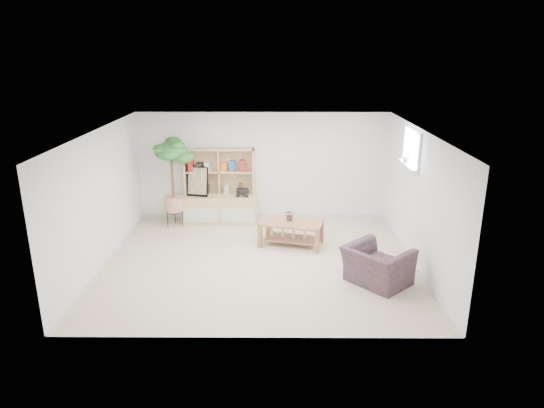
{
  "coord_description": "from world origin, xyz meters",
  "views": [
    {
      "loc": [
        0.26,
        -7.99,
        3.7
      ],
      "look_at": [
        0.21,
        0.22,
        1.06
      ],
      "focal_mm": 32.0,
      "sensor_mm": 36.0,
      "label": 1
    }
  ],
  "objects_px": {
    "armchair": "(377,263)",
    "storage_unit": "(219,186)",
    "floor_tree": "(173,183)",
    "coffee_table": "(291,233)"
  },
  "relations": [
    {
      "from": "armchair",
      "to": "storage_unit",
      "type": "bearing_deg",
      "value": 1.8
    },
    {
      "from": "coffee_table",
      "to": "armchair",
      "type": "height_order",
      "value": "armchair"
    },
    {
      "from": "floor_tree",
      "to": "armchair",
      "type": "relative_size",
      "value": 1.99
    },
    {
      "from": "storage_unit",
      "to": "armchair",
      "type": "distance_m",
      "value": 4.19
    },
    {
      "from": "storage_unit",
      "to": "floor_tree",
      "type": "distance_m",
      "value": 1.01
    },
    {
      "from": "floor_tree",
      "to": "armchair",
      "type": "xyz_separation_m",
      "value": [
        3.85,
        -2.68,
        -0.61
      ]
    },
    {
      "from": "coffee_table",
      "to": "armchair",
      "type": "xyz_separation_m",
      "value": [
        1.35,
        -1.64,
        0.12
      ]
    },
    {
      "from": "coffee_table",
      "to": "floor_tree",
      "type": "distance_m",
      "value": 2.8
    },
    {
      "from": "floor_tree",
      "to": "armchair",
      "type": "distance_m",
      "value": 4.73
    },
    {
      "from": "coffee_table",
      "to": "floor_tree",
      "type": "bearing_deg",
      "value": 172.13
    }
  ]
}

